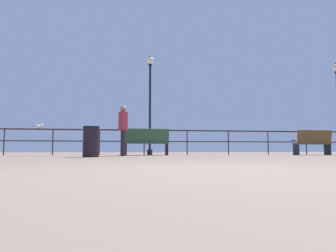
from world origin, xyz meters
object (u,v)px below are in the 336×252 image
Objects in this scene: bench_near_right at (313,141)px; lamppost_center at (150,92)px; bench_near_left at (147,141)px; trash_bin at (91,142)px; person_at_railing at (123,127)px; seagull_on_rail at (39,126)px.

lamppost_center is at bearing 170.89° from bench_near_right.
bench_near_right reaches higher than bench_near_left.
lamppost_center is 5.00× the size of trash_bin.
lamppost_center is at bearing 79.90° from bench_near_left.
person_at_railing is at bearing -171.22° from bench_near_right.
lamppost_center reaches higher than bench_near_left.
bench_near_right is (6.68, 0.01, 0.01)m from bench_near_left.
trash_bin is at bearing -118.34° from person_at_railing.
seagull_on_rail is 4.31m from trash_bin.
bench_near_left is at bearing -179.96° from bench_near_right.
seagull_on_rail is (-10.74, 0.82, 0.56)m from bench_near_right.
bench_near_right is 10.79m from seagull_on_rail.
person_at_railing is 1.99× the size of trash_bin.
lamppost_center reaches higher than bench_near_right.
bench_near_left is at bearing 53.38° from person_at_railing.
seagull_on_rail is at bearing -177.06° from lamppost_center.
lamppost_center is 2.95m from person_at_railing.
bench_near_left is 1.95× the size of trash_bin.
bench_near_left is 2.33m from lamppost_center.
bench_near_left is at bearing -11.51° from seagull_on_rail.
seagull_on_rail is at bearing 148.18° from person_at_railing.
bench_near_right is at bearing 8.78° from person_at_railing.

